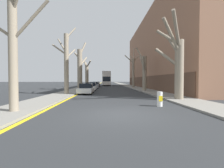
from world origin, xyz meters
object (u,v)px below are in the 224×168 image
object	(u,v)px
street_tree_left_3	(87,75)
traffic_bollard	(160,99)
street_tree_right_2	(133,71)
parked_car_2	(94,85)
street_tree_right_0	(177,63)
street_tree_left_2	(80,68)
double_decker_bus	(107,78)
parked_car_1	(91,87)
street_tree_right_1	(144,72)
parked_car_3	(96,84)
parked_car_0	(86,89)
street_tree_left_0	(14,42)
street_tree_left_1	(66,61)

from	to	relation	value
street_tree_left_3	traffic_bollard	distance (m)	27.72
street_tree_right_2	parked_car_2	world-z (taller)	street_tree_right_2
street_tree_left_3	street_tree_right_0	bearing A→B (deg)	-65.27
traffic_bollard	street_tree_left_2	bearing A→B (deg)	115.84
street_tree_left_3	street_tree_right_2	distance (m)	11.08
street_tree_left_3	street_tree_right_2	xyz separation A→B (m)	(10.74, -2.61, 0.80)
double_decker_bus	parked_car_1	size ratio (longest dim) A/B	2.58
street_tree_left_2	parked_car_1	bearing A→B (deg)	-32.70
street_tree_left_3	parked_car_1	xyz separation A→B (m)	(2.10, -10.70, -2.43)
street_tree_right_1	parked_car_3	world-z (taller)	street_tree_right_1
street_tree_left_3	double_decker_bus	bearing A→B (deg)	68.91
double_decker_bus	parked_car_0	bearing A→B (deg)	-95.25
street_tree_left_0	parked_car_3	world-z (taller)	street_tree_left_0
street_tree_left_2	traffic_bollard	size ratio (longest dim) A/B	8.96
street_tree_right_2	parked_car_3	world-z (taller)	street_tree_right_2
parked_car_2	traffic_bollard	size ratio (longest dim) A/B	4.44
street_tree_right_0	parked_car_3	size ratio (longest dim) A/B	1.61
parked_car_2	parked_car_1	bearing A→B (deg)	-90.00
street_tree_left_1	double_decker_bus	distance (m)	30.58
street_tree_left_1	double_decker_bus	size ratio (longest dim) A/B	0.78
street_tree_left_2	street_tree_right_1	size ratio (longest dim) A/B	1.24
street_tree_left_2	street_tree_left_3	bearing A→B (deg)	90.32
parked_car_1	street_tree_right_2	bearing A→B (deg)	43.07
street_tree_left_0	parked_car_2	xyz separation A→B (m)	(2.19, 24.06, -3.04)
street_tree_right_1	parked_car_0	distance (m)	9.77
street_tree_left_2	traffic_bollard	xyz separation A→B (m)	(8.21, -16.95, -3.49)
street_tree_left_3	double_decker_bus	size ratio (longest dim) A/B	0.63
street_tree_left_1	street_tree_right_2	distance (m)	18.71
street_tree_left_1	street_tree_right_2	world-z (taller)	street_tree_right_2
street_tree_right_1	parked_car_2	distance (m)	12.36
street_tree_left_1	street_tree_right_0	xyz separation A→B (m)	(10.89, -5.56, -0.83)
street_tree_right_0	traffic_bollard	bearing A→B (deg)	-131.21
parked_car_0	parked_car_2	bearing A→B (deg)	90.00
double_decker_bus	parked_car_2	world-z (taller)	double_decker_bus
street_tree_left_2	parked_car_3	distance (m)	12.55
street_tree_left_1	parked_car_3	xyz separation A→B (m)	(2.19, 20.41, -3.41)
street_tree_left_2	double_decker_bus	world-z (taller)	street_tree_left_2
street_tree_left_2	traffic_bollard	distance (m)	19.15
street_tree_right_2	traffic_bollard	size ratio (longest dim) A/B	9.37
street_tree_right_2	street_tree_left_1	bearing A→B (deg)	-125.38
street_tree_left_2	parked_car_1	world-z (taller)	street_tree_left_2
street_tree_left_1	street_tree_right_0	world-z (taller)	street_tree_left_1
street_tree_right_2	traffic_bollard	bearing A→B (deg)	-95.98
parked_car_1	traffic_bollard	distance (m)	16.80
street_tree_left_1	parked_car_2	distance (m)	14.45
street_tree_left_2	parked_car_2	world-z (taller)	street_tree_left_2
street_tree_left_1	street_tree_left_0	bearing A→B (deg)	-90.00
street_tree_right_2	parked_car_3	xyz separation A→B (m)	(-8.65, 5.16, -3.23)
street_tree_left_1	traffic_bollard	world-z (taller)	street_tree_left_1
street_tree_left_1	street_tree_right_1	world-z (taller)	street_tree_left_1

